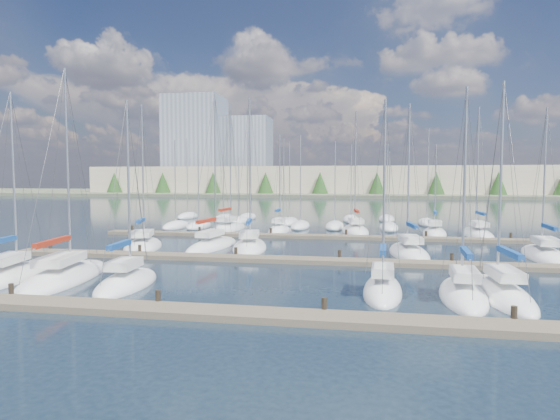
% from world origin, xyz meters
% --- Properties ---
extents(ground, '(400.00, 400.00, 0.00)m').
position_xyz_m(ground, '(0.00, 60.00, 0.00)').
color(ground, '#1B2936').
rests_on(ground, ground).
extents(dock_near, '(44.00, 1.93, 1.10)m').
position_xyz_m(dock_near, '(0.00, 2.01, 0.15)').
color(dock_near, '#6B5E4C').
rests_on(dock_near, ground).
extents(dock_mid, '(44.00, 1.93, 1.10)m').
position_xyz_m(dock_mid, '(0.00, 16.01, 0.15)').
color(dock_mid, '#6B5E4C').
rests_on(dock_mid, ground).
extents(dock_far, '(44.00, 1.93, 1.10)m').
position_xyz_m(dock_far, '(0.00, 30.01, 0.15)').
color(dock_far, '#6B5E4C').
rests_on(dock_far, ground).
extents(sailboat_o, '(2.24, 6.16, 11.92)m').
position_xyz_m(sailboat_o, '(-3.83, 34.92, 0.20)').
color(sailboat_o, white).
rests_on(sailboat_o, ground).
extents(sailboat_j, '(4.39, 8.76, 14.01)m').
position_xyz_m(sailboat_j, '(-4.07, 21.68, 0.18)').
color(sailboat_j, white).
rests_on(sailboat_j, ground).
extents(sailboat_n, '(3.45, 9.01, 15.70)m').
position_xyz_m(sailboat_n, '(-10.04, 35.56, 0.19)').
color(sailboat_n, white).
rests_on(sailboat_n, ground).
extents(sailboat_f, '(2.57, 8.40, 12.03)m').
position_xyz_m(sailboat_f, '(12.86, 7.87, 0.18)').
color(sailboat_f, white).
rests_on(sailboat_f, ground).
extents(sailboat_m, '(3.61, 9.21, 12.48)m').
position_xyz_m(sailboat_m, '(19.68, 21.38, 0.17)').
color(sailboat_m, white).
rests_on(sailboat_m, ground).
extents(sailboat_r, '(2.79, 9.00, 14.53)m').
position_xyz_m(sailboat_r, '(17.81, 34.83, 0.19)').
color(sailboat_r, white).
rests_on(sailboat_r, ground).
extents(sailboat_p, '(3.88, 8.89, 14.48)m').
position_xyz_m(sailboat_p, '(4.87, 35.86, 0.19)').
color(sailboat_p, white).
rests_on(sailboat_p, ground).
extents(sailboat_h, '(5.17, 8.53, 13.44)m').
position_xyz_m(sailboat_h, '(-13.52, 20.51, 0.18)').
color(sailboat_h, white).
rests_on(sailboat_h, ground).
extents(sailboat_i, '(3.64, 9.19, 14.51)m').
position_xyz_m(sailboat_i, '(-7.51, 21.74, 0.19)').
color(sailboat_i, white).
rests_on(sailboat_i, ground).
extents(sailboat_a, '(3.91, 8.84, 12.25)m').
position_xyz_m(sailboat_a, '(-15.60, 7.15, 0.18)').
color(sailboat_a, white).
rests_on(sailboat_a, ground).
extents(sailboat_e, '(2.89, 7.35, 11.70)m').
position_xyz_m(sailboat_e, '(10.84, 7.31, 0.19)').
color(sailboat_e, white).
rests_on(sailboat_e, ground).
extents(sailboat_b, '(4.68, 10.49, 13.69)m').
position_xyz_m(sailboat_b, '(-12.29, 7.65, 0.17)').
color(sailboat_b, white).
rests_on(sailboat_b, ground).
extents(sailboat_l, '(3.67, 8.79, 12.93)m').
position_xyz_m(sailboat_l, '(9.37, 20.76, 0.18)').
color(sailboat_l, white).
rests_on(sailboat_l, ground).
extents(sailboat_q, '(3.27, 7.35, 10.60)m').
position_xyz_m(sailboat_q, '(13.41, 34.93, 0.18)').
color(sailboat_q, white).
rests_on(sailboat_q, ground).
extents(sailboat_d, '(2.38, 6.70, 11.19)m').
position_xyz_m(sailboat_d, '(6.77, 7.54, 0.19)').
color(sailboat_d, white).
rests_on(sailboat_d, ground).
extents(sailboat_c, '(3.02, 6.84, 11.44)m').
position_xyz_m(sailboat_c, '(-7.70, 6.74, 0.18)').
color(sailboat_c, white).
rests_on(sailboat_c, ground).
extents(distant_boats, '(36.93, 20.75, 13.30)m').
position_xyz_m(distant_boats, '(-4.34, 43.76, 0.29)').
color(distant_boats, '#9EA0A5').
rests_on(distant_boats, ground).
extents(shoreline, '(400.00, 60.00, 38.00)m').
position_xyz_m(shoreline, '(-13.29, 149.77, 7.44)').
color(shoreline, '#666B51').
rests_on(shoreline, ground).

